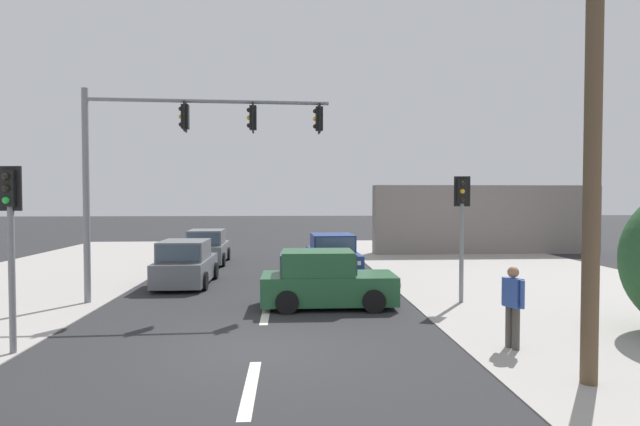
{
  "coord_description": "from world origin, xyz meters",
  "views": [
    {
      "loc": [
        0.62,
        -9.74,
        2.98
      ],
      "look_at": [
        1.45,
        4.0,
        2.54
      ],
      "focal_mm": 28.0,
      "sensor_mm": 36.0,
      "label": 1
    }
  ],
  "objects_px": {
    "hatchback_receding_far": "(207,248)",
    "sedan_kerbside_parked": "(332,256)",
    "hatchback_oncoming_near": "(186,264)",
    "pedestal_signal_right_kerb": "(462,217)",
    "pedestrian_at_kerb": "(513,302)",
    "traffic_signal_mast": "(173,148)",
    "pedestal_signal_left_kerb": "(11,227)",
    "utility_pole_foreground_right": "(586,65)",
    "hatchback_oncoming_mid": "(325,281)"
  },
  "relations": [
    {
      "from": "traffic_signal_mast",
      "to": "pedestal_signal_left_kerb",
      "type": "distance_m",
      "value": 5.42
    },
    {
      "from": "pedestrian_at_kerb",
      "to": "utility_pole_foreground_right",
      "type": "bearing_deg",
      "value": -82.47
    },
    {
      "from": "utility_pole_foreground_right",
      "to": "hatchback_oncoming_near",
      "type": "distance_m",
      "value": 13.25
    },
    {
      "from": "pedestal_signal_left_kerb",
      "to": "pedestrian_at_kerb",
      "type": "xyz_separation_m",
      "value": [
        9.58,
        -0.28,
        -1.49
      ]
    },
    {
      "from": "hatchback_oncoming_near",
      "to": "pedestrian_at_kerb",
      "type": "xyz_separation_m",
      "value": [
        7.86,
        -7.67,
        0.22
      ]
    },
    {
      "from": "sedan_kerbside_parked",
      "to": "hatchback_oncoming_near",
      "type": "xyz_separation_m",
      "value": [
        -5.16,
        -1.93,
        -0.0
      ]
    },
    {
      "from": "traffic_signal_mast",
      "to": "hatchback_receding_far",
      "type": "bearing_deg",
      "value": 92.9
    },
    {
      "from": "traffic_signal_mast",
      "to": "sedan_kerbside_parked",
      "type": "height_order",
      "value": "traffic_signal_mast"
    },
    {
      "from": "sedan_kerbside_parked",
      "to": "hatchback_oncoming_near",
      "type": "relative_size",
      "value": 1.18
    },
    {
      "from": "utility_pole_foreground_right",
      "to": "pedestal_signal_left_kerb",
      "type": "bearing_deg",
      "value": 167.57
    },
    {
      "from": "utility_pole_foreground_right",
      "to": "hatchback_oncoming_near",
      "type": "xyz_separation_m",
      "value": [
        -8.11,
        9.55,
        -4.31
      ]
    },
    {
      "from": "pedestal_signal_right_kerb",
      "to": "hatchback_oncoming_mid",
      "type": "distance_m",
      "value": 4.21
    },
    {
      "from": "pedestal_signal_left_kerb",
      "to": "hatchback_oncoming_near",
      "type": "relative_size",
      "value": 0.98
    },
    {
      "from": "traffic_signal_mast",
      "to": "pedestrian_at_kerb",
      "type": "relative_size",
      "value": 4.23
    },
    {
      "from": "pedestal_signal_left_kerb",
      "to": "hatchback_oncoming_near",
      "type": "height_order",
      "value": "pedestal_signal_left_kerb"
    },
    {
      "from": "hatchback_receding_far",
      "to": "pedestrian_at_kerb",
      "type": "bearing_deg",
      "value": -58.59
    },
    {
      "from": "sedan_kerbside_parked",
      "to": "hatchback_receding_far",
      "type": "bearing_deg",
      "value": 146.18
    },
    {
      "from": "utility_pole_foreground_right",
      "to": "pedestal_signal_right_kerb",
      "type": "xyz_separation_m",
      "value": [
        0.22,
        6.14,
        -2.6
      ]
    },
    {
      "from": "pedestal_signal_right_kerb",
      "to": "sedan_kerbside_parked",
      "type": "xyz_separation_m",
      "value": [
        -3.18,
        5.34,
        -1.71
      ]
    },
    {
      "from": "pedestal_signal_left_kerb",
      "to": "hatchback_receding_far",
      "type": "relative_size",
      "value": 0.97
    },
    {
      "from": "sedan_kerbside_parked",
      "to": "pedestrian_at_kerb",
      "type": "bearing_deg",
      "value": -74.24
    },
    {
      "from": "traffic_signal_mast",
      "to": "hatchback_oncoming_near",
      "type": "height_order",
      "value": "traffic_signal_mast"
    },
    {
      "from": "pedestal_signal_left_kerb",
      "to": "hatchback_oncoming_mid",
      "type": "distance_m",
      "value": 7.45
    },
    {
      "from": "pedestal_signal_left_kerb",
      "to": "hatchback_receding_far",
      "type": "height_order",
      "value": "pedestal_signal_left_kerb"
    },
    {
      "from": "pedestal_signal_right_kerb",
      "to": "hatchback_oncoming_mid",
      "type": "height_order",
      "value": "pedestal_signal_right_kerb"
    },
    {
      "from": "hatchback_receding_far",
      "to": "hatchback_oncoming_near",
      "type": "xyz_separation_m",
      "value": [
        0.18,
        -5.5,
        0.0
      ]
    },
    {
      "from": "pedestal_signal_right_kerb",
      "to": "pedestrian_at_kerb",
      "type": "xyz_separation_m",
      "value": [
        -0.47,
        -4.25,
        -1.49
      ]
    },
    {
      "from": "traffic_signal_mast",
      "to": "utility_pole_foreground_right",
      "type": "bearing_deg",
      "value": -40.96
    },
    {
      "from": "traffic_signal_mast",
      "to": "hatchback_oncoming_near",
      "type": "distance_m",
      "value": 4.56
    },
    {
      "from": "hatchback_receding_far",
      "to": "sedan_kerbside_parked",
      "type": "height_order",
      "value": "sedan_kerbside_parked"
    },
    {
      "from": "pedestal_signal_right_kerb",
      "to": "pedestal_signal_left_kerb",
      "type": "height_order",
      "value": "same"
    },
    {
      "from": "hatchback_oncoming_mid",
      "to": "hatchback_receding_far",
      "type": "distance_m",
      "value": 10.26
    },
    {
      "from": "utility_pole_foreground_right",
      "to": "traffic_signal_mast",
      "type": "bearing_deg",
      "value": 139.04
    },
    {
      "from": "utility_pole_foreground_right",
      "to": "pedestal_signal_left_kerb",
      "type": "relative_size",
      "value": 2.62
    },
    {
      "from": "utility_pole_foreground_right",
      "to": "hatchback_oncoming_mid",
      "type": "height_order",
      "value": "utility_pole_foreground_right"
    },
    {
      "from": "utility_pole_foreground_right",
      "to": "sedan_kerbside_parked",
      "type": "bearing_deg",
      "value": 104.45
    },
    {
      "from": "hatchback_oncoming_mid",
      "to": "hatchback_oncoming_near",
      "type": "distance_m",
      "value": 5.78
    },
    {
      "from": "utility_pole_foreground_right",
      "to": "hatchback_oncoming_mid",
      "type": "bearing_deg",
      "value": 121.5
    },
    {
      "from": "hatchback_oncoming_mid",
      "to": "pedestal_signal_left_kerb",
      "type": "bearing_deg",
      "value": -148.86
    },
    {
      "from": "hatchback_receding_far",
      "to": "sedan_kerbside_parked",
      "type": "bearing_deg",
      "value": -33.82
    },
    {
      "from": "utility_pole_foreground_right",
      "to": "pedestal_signal_left_kerb",
      "type": "xyz_separation_m",
      "value": [
        -9.83,
        2.16,
        -2.6
      ]
    },
    {
      "from": "pedestal_signal_left_kerb",
      "to": "hatchback_oncoming_near",
      "type": "xyz_separation_m",
      "value": [
        1.71,
        7.39,
        -1.71
      ]
    },
    {
      "from": "pedestal_signal_left_kerb",
      "to": "hatchback_oncoming_mid",
      "type": "xyz_separation_m",
      "value": [
        6.2,
        3.75,
        -1.71
      ]
    },
    {
      "from": "hatchback_oncoming_near",
      "to": "pedestal_signal_left_kerb",
      "type": "bearing_deg",
      "value": -103.06
    },
    {
      "from": "sedan_kerbside_parked",
      "to": "utility_pole_foreground_right",
      "type": "bearing_deg",
      "value": -75.55
    },
    {
      "from": "hatchback_receding_far",
      "to": "pedestrian_at_kerb",
      "type": "xyz_separation_m",
      "value": [
        8.04,
        -13.16,
        0.22
      ]
    },
    {
      "from": "pedestal_signal_right_kerb",
      "to": "pedestal_signal_left_kerb",
      "type": "relative_size",
      "value": 1.0
    },
    {
      "from": "pedestal_signal_right_kerb",
      "to": "pedestrian_at_kerb",
      "type": "bearing_deg",
      "value": -96.3
    },
    {
      "from": "traffic_signal_mast",
      "to": "sedan_kerbside_parked",
      "type": "bearing_deg",
      "value": 43.36
    },
    {
      "from": "utility_pole_foreground_right",
      "to": "sedan_kerbside_parked",
      "type": "relative_size",
      "value": 2.17
    }
  ]
}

